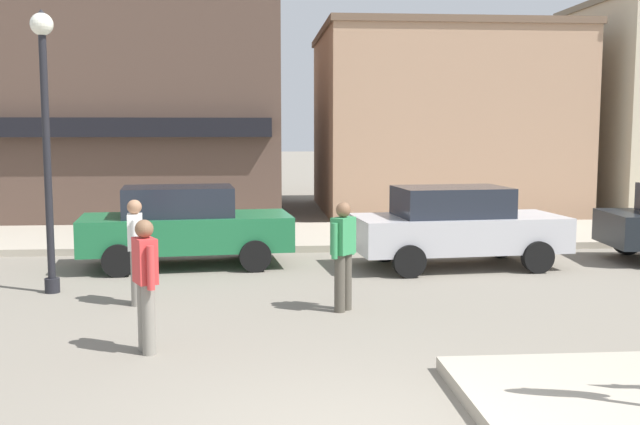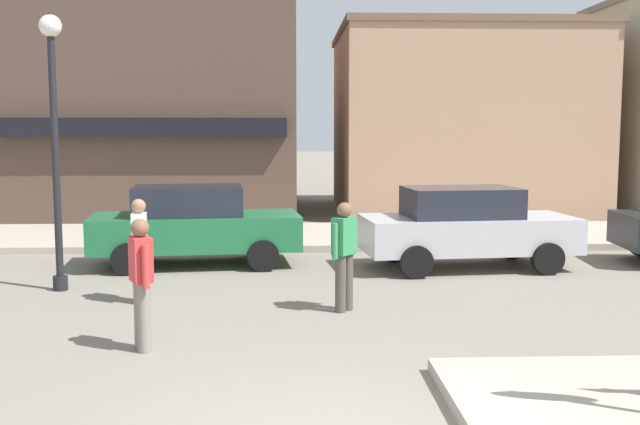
{
  "view_description": "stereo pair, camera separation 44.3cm",
  "coord_description": "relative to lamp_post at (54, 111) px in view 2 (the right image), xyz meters",
  "views": [
    {
      "loc": [
        -0.77,
        -5.92,
        2.68
      ],
      "look_at": [
        0.1,
        4.5,
        1.5
      ],
      "focal_mm": 42.0,
      "sensor_mm": 36.0,
      "label": 1
    },
    {
      "loc": [
        -0.33,
        -5.95,
        2.68
      ],
      "look_at": [
        0.1,
        4.5,
        1.5
      ],
      "focal_mm": 42.0,
      "sensor_mm": 36.0,
      "label": 2
    }
  ],
  "objects": [
    {
      "name": "kerb_far",
      "position": [
        4.14,
        5.58,
        -2.88
      ],
      "size": [
        80.0,
        4.0,
        0.15
      ],
      "primitive_type": "cube",
      "color": "#A89E8C",
      "rests_on": "ground"
    },
    {
      "name": "pedestrian_crossing_near",
      "position": [
        2.03,
        -3.47,
        -2.09
      ],
      "size": [
        0.35,
        0.54,
        1.61
      ],
      "color": "gray",
      "rests_on": "ground"
    },
    {
      "name": "pedestrian_crossing_far",
      "position": [
        4.61,
        -1.61,
        -2.09
      ],
      "size": [
        0.42,
        0.48,
        1.61
      ],
      "color": "#4C473D",
      "rests_on": "ground"
    },
    {
      "name": "lamp_post",
      "position": [
        0.0,
        0.0,
        0.0
      ],
      "size": [
        0.36,
        0.36,
        4.54
      ],
      "color": "black",
      "rests_on": "ground"
    },
    {
      "name": "building_corner_shop",
      "position": [
        -1.11,
        11.92,
        1.35
      ],
      "size": [
        10.54,
        9.17,
        8.62
      ],
      "color": "brown",
      "rests_on": "ground"
    },
    {
      "name": "pedestrian_kerb_side",
      "position": [
        1.51,
        -0.95,
        -2.09
      ],
      "size": [
        0.27,
        0.56,
        1.61
      ],
      "color": "gray",
      "rests_on": "ground"
    },
    {
      "name": "building_storefront_left_near",
      "position": [
        9.28,
        11.89,
        -0.06
      ],
      "size": [
        7.78,
        7.22,
        5.79
      ],
      "color": "tan",
      "rests_on": "ground"
    },
    {
      "name": "parked_car_nearest",
      "position": [
        1.95,
        2.21,
        -2.15
      ],
      "size": [
        4.16,
        2.21,
        1.56
      ],
      "color": "#1E6B3D",
      "rests_on": "ground"
    },
    {
      "name": "parked_car_second",
      "position": [
        7.19,
        1.68,
        -2.15
      ],
      "size": [
        4.15,
        2.17,
        1.56
      ],
      "color": "#B7B7BC",
      "rests_on": "ground"
    }
  ]
}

